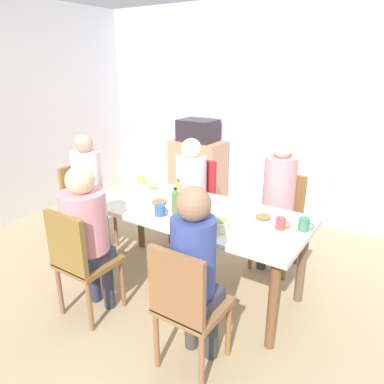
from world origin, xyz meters
name	(u,v)px	position (x,y,z in m)	size (l,w,h in m)	color
ground_plane	(192,285)	(0.00, 0.00, 0.00)	(6.29, 6.29, 0.00)	tan
wall_back	(282,113)	(0.00, 1.98, 1.30)	(5.48, 0.12, 2.60)	silver
dining_table	(192,218)	(0.00, 0.00, 0.66)	(1.92, 0.83, 0.74)	beige
chair_0	(280,215)	(0.48, 0.79, 0.51)	(0.40, 0.40, 0.90)	#956141
person_0	(278,195)	(0.48, 0.70, 0.74)	(0.30, 0.30, 1.26)	#493540
chair_1	(85,202)	(-1.34, 0.00, 0.51)	(0.40, 0.40, 0.90)	#8F5B38
person_1	(89,184)	(-1.25, 0.00, 0.73)	(0.30, 0.30, 1.23)	#374546
chair_2	(195,196)	(-0.48, 0.79, 0.51)	(0.40, 0.40, 0.90)	red
person_2	(191,181)	(-0.48, 0.70, 0.70)	(0.32, 0.32, 1.16)	#39394C
chair_3	(80,258)	(-0.48, -0.79, 0.51)	(0.40, 0.40, 0.90)	olive
person_3	(86,227)	(-0.48, -0.71, 0.73)	(0.34, 0.34, 1.21)	#2D2E48
chair_4	(186,303)	(0.48, -0.79, 0.51)	(0.40, 0.40, 0.90)	olive
person_4	(194,264)	(0.48, -0.70, 0.73)	(0.30, 0.30, 1.24)	#423D3B
plate_0	(159,203)	(-0.29, -0.07, 0.76)	(0.24, 0.24, 0.04)	silver
plate_1	(263,218)	(0.58, 0.12, 0.76)	(0.22, 0.22, 0.04)	silver
plate_2	(202,212)	(0.12, -0.03, 0.76)	(0.24, 0.24, 0.04)	white
plate_3	(154,187)	(-0.59, 0.22, 0.76)	(0.23, 0.23, 0.04)	white
bowl_0	(217,224)	(0.37, -0.23, 0.79)	(0.17, 0.17, 0.09)	beige
cup_0	(281,224)	(0.75, 0.04, 0.78)	(0.11, 0.07, 0.08)	#C34641
cup_1	(202,196)	(-0.03, 0.20, 0.79)	(0.11, 0.07, 0.09)	#3963A0
cup_2	(147,195)	(-0.45, -0.04, 0.78)	(0.13, 0.09, 0.08)	white
cup_3	(304,224)	(0.90, 0.11, 0.79)	(0.11, 0.08, 0.10)	#428262
cup_4	(160,210)	(-0.14, -0.25, 0.78)	(0.12, 0.09, 0.08)	#3A5BA3
cup_5	(141,180)	(-0.80, 0.28, 0.78)	(0.12, 0.08, 0.07)	#EEC351
bottle_0	(179,192)	(-0.17, 0.05, 0.84)	(0.05, 0.05, 0.21)	tan
bottle_1	(175,204)	(-0.01, -0.21, 0.86)	(0.06, 0.06, 0.25)	#4B8137
side_cabinet	(198,173)	(-1.01, 1.68, 0.45)	(0.70, 0.44, 0.90)	tan
microwave	(198,130)	(-1.01, 1.68, 1.04)	(0.48, 0.36, 0.28)	#2D232A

